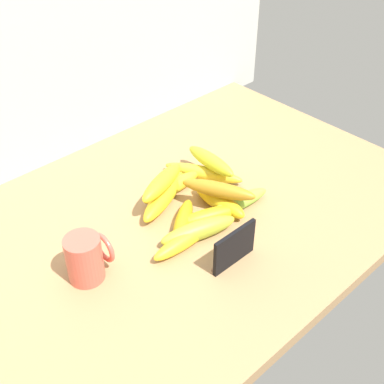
{
  "coord_description": "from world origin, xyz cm",
  "views": [
    {
      "loc": [
        -61.73,
        -66.72,
        78.15
      ],
      "look_at": [
        0.29,
        -0.43,
        8.0
      ],
      "focal_mm": 48.49,
      "sensor_mm": 36.0,
      "label": 1
    }
  ],
  "objects_px": {
    "banana_7": "(172,187)",
    "banana_11": "(211,161)",
    "coffee_mug": "(86,258)",
    "banana_3": "(210,216)",
    "banana_4": "(199,230)",
    "chalkboard_sign": "(234,248)",
    "banana_8": "(185,240)",
    "banana_6": "(219,201)",
    "banana_10": "(219,190)",
    "banana_5": "(203,173)",
    "banana_0": "(183,222)",
    "banana_1": "(164,196)",
    "banana_2": "(238,202)",
    "banana_9": "(162,182)"
  },
  "relations": [
    {
      "from": "banana_7",
      "to": "banana_8",
      "type": "xyz_separation_m",
      "value": [
        -0.1,
        -0.15,
        -0.0
      ]
    },
    {
      "from": "banana_10",
      "to": "banana_3",
      "type": "bearing_deg",
      "value": -156.88
    },
    {
      "from": "banana_3",
      "to": "banana_8",
      "type": "relative_size",
      "value": 0.92
    },
    {
      "from": "banana_6",
      "to": "banana_8",
      "type": "height_order",
      "value": "banana_6"
    },
    {
      "from": "chalkboard_sign",
      "to": "banana_4",
      "type": "relative_size",
      "value": 0.63
    },
    {
      "from": "coffee_mug",
      "to": "banana_4",
      "type": "relative_size",
      "value": 0.56
    },
    {
      "from": "coffee_mug",
      "to": "banana_0",
      "type": "xyz_separation_m",
      "value": [
        0.23,
        -0.02,
        -0.03
      ]
    },
    {
      "from": "coffee_mug",
      "to": "banana_2",
      "type": "xyz_separation_m",
      "value": [
        0.37,
        -0.06,
        -0.03
      ]
    },
    {
      "from": "banana_6",
      "to": "banana_7",
      "type": "height_order",
      "value": "banana_6"
    },
    {
      "from": "banana_4",
      "to": "banana_10",
      "type": "bearing_deg",
      "value": 20.97
    },
    {
      "from": "banana_9",
      "to": "banana_10",
      "type": "distance_m",
      "value": 0.13
    },
    {
      "from": "banana_7",
      "to": "banana_10",
      "type": "xyz_separation_m",
      "value": [
        0.03,
        -0.12,
        0.04
      ]
    },
    {
      "from": "chalkboard_sign",
      "to": "banana_6",
      "type": "height_order",
      "value": "chalkboard_sign"
    },
    {
      "from": "banana_7",
      "to": "banana_8",
      "type": "distance_m",
      "value": 0.18
    },
    {
      "from": "banana_2",
      "to": "banana_7",
      "type": "xyz_separation_m",
      "value": [
        -0.07,
        0.15,
        0.0
      ]
    },
    {
      "from": "coffee_mug",
      "to": "banana_11",
      "type": "xyz_separation_m",
      "value": [
        0.4,
        0.07,
        0.0
      ]
    },
    {
      "from": "chalkboard_sign",
      "to": "banana_3",
      "type": "distance_m",
      "value": 0.13
    },
    {
      "from": "banana_2",
      "to": "banana_3",
      "type": "xyz_separation_m",
      "value": [
        -0.08,
        0.01,
        0.0
      ]
    },
    {
      "from": "banana_6",
      "to": "coffee_mug",
      "type": "bearing_deg",
      "value": 175.29
    },
    {
      "from": "banana_5",
      "to": "banana_7",
      "type": "bearing_deg",
      "value": 175.4
    },
    {
      "from": "banana_3",
      "to": "banana_6",
      "type": "xyz_separation_m",
      "value": [
        0.05,
        0.02,
        0.0
      ]
    },
    {
      "from": "banana_0",
      "to": "banana_2",
      "type": "height_order",
      "value": "same"
    },
    {
      "from": "coffee_mug",
      "to": "banana_1",
      "type": "relative_size",
      "value": 0.5
    },
    {
      "from": "banana_5",
      "to": "banana_7",
      "type": "xyz_separation_m",
      "value": [
        -0.1,
        0.01,
        0.0
      ]
    },
    {
      "from": "coffee_mug",
      "to": "banana_1",
      "type": "bearing_deg",
      "value": 15.49
    },
    {
      "from": "chalkboard_sign",
      "to": "banana_8",
      "type": "relative_size",
      "value": 0.66
    },
    {
      "from": "banana_10",
      "to": "coffee_mug",
      "type": "bearing_deg",
      "value": 174.57
    },
    {
      "from": "coffee_mug",
      "to": "banana_0",
      "type": "bearing_deg",
      "value": -5.81
    },
    {
      "from": "banana_4",
      "to": "banana_11",
      "type": "height_order",
      "value": "banana_11"
    },
    {
      "from": "banana_5",
      "to": "banana_11",
      "type": "relative_size",
      "value": 1.28
    },
    {
      "from": "banana_7",
      "to": "banana_11",
      "type": "relative_size",
      "value": 1.08
    },
    {
      "from": "chalkboard_sign",
      "to": "banana_3",
      "type": "bearing_deg",
      "value": 66.56
    },
    {
      "from": "banana_2",
      "to": "banana_4",
      "type": "height_order",
      "value": "banana_4"
    },
    {
      "from": "coffee_mug",
      "to": "banana_4",
      "type": "bearing_deg",
      "value": -16.2
    },
    {
      "from": "banana_0",
      "to": "banana_11",
      "type": "xyz_separation_m",
      "value": [
        0.17,
        0.09,
        0.03
      ]
    },
    {
      "from": "banana_0",
      "to": "banana_10",
      "type": "relative_size",
      "value": 0.9
    },
    {
      "from": "banana_2",
      "to": "chalkboard_sign",
      "type": "bearing_deg",
      "value": -140.35
    },
    {
      "from": "banana_1",
      "to": "banana_2",
      "type": "distance_m",
      "value": 0.17
    },
    {
      "from": "banana_1",
      "to": "banana_5",
      "type": "xyz_separation_m",
      "value": [
        0.13,
        0.01,
        -0.0
      ]
    },
    {
      "from": "chalkboard_sign",
      "to": "banana_10",
      "type": "distance_m",
      "value": 0.17
    },
    {
      "from": "chalkboard_sign",
      "to": "coffee_mug",
      "type": "xyz_separation_m",
      "value": [
        -0.23,
        0.17,
        0.01
      ]
    },
    {
      "from": "banana_7",
      "to": "banana_9",
      "type": "bearing_deg",
      "value": -159.34
    },
    {
      "from": "banana_2",
      "to": "banana_8",
      "type": "distance_m",
      "value": 0.17
    },
    {
      "from": "banana_6",
      "to": "banana_4",
      "type": "bearing_deg",
      "value": -158.77
    },
    {
      "from": "chalkboard_sign",
      "to": "banana_3",
      "type": "xyz_separation_m",
      "value": [
        0.05,
        0.12,
        -0.02
      ]
    },
    {
      "from": "chalkboard_sign",
      "to": "banana_0",
      "type": "bearing_deg",
      "value": 91.91
    },
    {
      "from": "coffee_mug",
      "to": "banana_3",
      "type": "xyz_separation_m",
      "value": [
        0.29,
        -0.05,
        -0.03
      ]
    },
    {
      "from": "coffee_mug",
      "to": "chalkboard_sign",
      "type": "bearing_deg",
      "value": -35.78
    },
    {
      "from": "chalkboard_sign",
      "to": "banana_6",
      "type": "relative_size",
      "value": 0.72
    },
    {
      "from": "banana_3",
      "to": "banana_6",
      "type": "relative_size",
      "value": 1.01
    }
  ]
}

